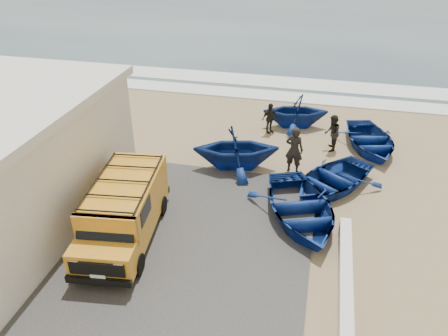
{
  "coord_description": "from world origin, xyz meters",
  "views": [
    {
      "loc": [
        3.73,
        -12.21,
        9.21
      ],
      "look_at": [
        0.59,
        1.18,
        1.2
      ],
      "focal_mm": 35.0,
      "sensor_mm": 36.0,
      "label": 1
    }
  ],
  "objects_px": {
    "boat_mid_left": "(236,148)",
    "boat_near_right": "(332,179)",
    "van": "(124,209)",
    "boat_mid_right": "(370,140)",
    "parapet": "(345,290)",
    "boat_near_left": "(301,208)",
    "fisherman_middle": "(332,133)",
    "boat_far_left": "(296,111)",
    "fisherman_front": "(294,150)",
    "fisherman_back": "(270,118)"
  },
  "relations": [
    {
      "from": "boat_mid_left",
      "to": "boat_near_right",
      "type": "bearing_deg",
      "value": -114.5
    },
    {
      "from": "van",
      "to": "boat_mid_right",
      "type": "distance_m",
      "value": 11.61
    },
    {
      "from": "van",
      "to": "boat_mid_right",
      "type": "xyz_separation_m",
      "value": [
        8.08,
        8.3,
        -0.68
      ]
    },
    {
      "from": "parapet",
      "to": "boat_near_left",
      "type": "bearing_deg",
      "value": 114.36
    },
    {
      "from": "van",
      "to": "fisherman_middle",
      "type": "bearing_deg",
      "value": 43.72
    },
    {
      "from": "boat_mid_left",
      "to": "boat_mid_right",
      "type": "height_order",
      "value": "boat_mid_left"
    },
    {
      "from": "boat_far_left",
      "to": "fisherman_middle",
      "type": "distance_m",
      "value": 2.82
    },
    {
      "from": "boat_mid_right",
      "to": "fisherman_middle",
      "type": "distance_m",
      "value": 1.84
    },
    {
      "from": "van",
      "to": "fisherman_front",
      "type": "bearing_deg",
      "value": 41.2
    },
    {
      "from": "boat_near_left",
      "to": "boat_far_left",
      "type": "bearing_deg",
      "value": 75.76
    },
    {
      "from": "boat_far_left",
      "to": "boat_mid_left",
      "type": "bearing_deg",
      "value": -34.04
    },
    {
      "from": "boat_near_left",
      "to": "fisherman_back",
      "type": "xyz_separation_m",
      "value": [
        -2.03,
        6.75,
        0.28
      ]
    },
    {
      "from": "boat_near_left",
      "to": "boat_near_right",
      "type": "xyz_separation_m",
      "value": [
        1.03,
        2.31,
        -0.05
      ]
    },
    {
      "from": "fisherman_front",
      "to": "fisherman_middle",
      "type": "distance_m",
      "value": 2.74
    },
    {
      "from": "boat_near_right",
      "to": "boat_mid_left",
      "type": "bearing_deg",
      "value": -154.48
    },
    {
      "from": "fisherman_back",
      "to": "boat_near_left",
      "type": "bearing_deg",
      "value": -119.67
    },
    {
      "from": "boat_near_left",
      "to": "fisherman_back",
      "type": "distance_m",
      "value": 7.05
    },
    {
      "from": "boat_far_left",
      "to": "fisherman_front",
      "type": "height_order",
      "value": "fisherman_front"
    },
    {
      "from": "parapet",
      "to": "boat_near_right",
      "type": "relative_size",
      "value": 1.51
    },
    {
      "from": "boat_near_left",
      "to": "fisherman_back",
      "type": "relative_size",
      "value": 3.0
    },
    {
      "from": "parapet",
      "to": "boat_near_right",
      "type": "height_order",
      "value": "boat_near_right"
    },
    {
      "from": "boat_mid_right",
      "to": "boat_far_left",
      "type": "relative_size",
      "value": 1.27
    },
    {
      "from": "boat_mid_right",
      "to": "parapet",
      "type": "bearing_deg",
      "value": -111.26
    },
    {
      "from": "boat_far_left",
      "to": "van",
      "type": "bearing_deg",
      "value": -35.57
    },
    {
      "from": "boat_near_right",
      "to": "boat_near_left",
      "type": "bearing_deg",
      "value": -78.21
    },
    {
      "from": "boat_mid_right",
      "to": "fisherman_front",
      "type": "relative_size",
      "value": 2.01
    },
    {
      "from": "parapet",
      "to": "fisherman_middle",
      "type": "distance_m",
      "value": 8.92
    },
    {
      "from": "boat_far_left",
      "to": "fisherman_middle",
      "type": "relative_size",
      "value": 1.92
    },
    {
      "from": "parapet",
      "to": "fisherman_back",
      "type": "bearing_deg",
      "value": 109.36
    },
    {
      "from": "boat_mid_left",
      "to": "fisherman_front",
      "type": "xyz_separation_m",
      "value": [
        2.34,
        0.24,
        0.08
      ]
    },
    {
      "from": "parapet",
      "to": "fisherman_front",
      "type": "relative_size",
      "value": 2.99
    },
    {
      "from": "boat_far_left",
      "to": "fisherman_back",
      "type": "relative_size",
      "value": 2.12
    },
    {
      "from": "van",
      "to": "boat_far_left",
      "type": "bearing_deg",
      "value": 58.34
    },
    {
      "from": "parapet",
      "to": "boat_far_left",
      "type": "height_order",
      "value": "boat_far_left"
    },
    {
      "from": "van",
      "to": "boat_near_left",
      "type": "relative_size",
      "value": 1.1
    },
    {
      "from": "boat_near_left",
      "to": "boat_mid_left",
      "type": "relative_size",
      "value": 1.28
    },
    {
      "from": "parapet",
      "to": "boat_mid_right",
      "type": "relative_size",
      "value": 1.48
    },
    {
      "from": "boat_near_right",
      "to": "fisherman_middle",
      "type": "xyz_separation_m",
      "value": [
        -0.12,
        3.25,
        0.42
      ]
    },
    {
      "from": "boat_far_left",
      "to": "fisherman_front",
      "type": "xyz_separation_m",
      "value": [
        0.32,
        -4.48,
        0.17
      ]
    },
    {
      "from": "boat_near_right",
      "to": "boat_mid_right",
      "type": "relative_size",
      "value": 0.98
    },
    {
      "from": "boat_mid_right",
      "to": "fisherman_front",
      "type": "bearing_deg",
      "value": -152.87
    },
    {
      "from": "fisherman_middle",
      "to": "fisherman_back",
      "type": "distance_m",
      "value": 3.18
    },
    {
      "from": "boat_near_left",
      "to": "fisherman_middle",
      "type": "relative_size",
      "value": 2.71
    },
    {
      "from": "boat_far_left",
      "to": "fisherman_front",
      "type": "bearing_deg",
      "value": -6.74
    },
    {
      "from": "boat_far_left",
      "to": "fisherman_back",
      "type": "height_order",
      "value": "boat_far_left"
    },
    {
      "from": "boat_near_right",
      "to": "boat_mid_left",
      "type": "height_order",
      "value": "boat_mid_left"
    },
    {
      "from": "boat_mid_right",
      "to": "van",
      "type": "bearing_deg",
      "value": -148.7
    },
    {
      "from": "van",
      "to": "fisherman_front",
      "type": "xyz_separation_m",
      "value": [
        4.9,
        5.48,
        -0.1
      ]
    },
    {
      "from": "parapet",
      "to": "fisherman_back",
      "type": "xyz_separation_m",
      "value": [
        -3.54,
        10.07,
        0.47
      ]
    },
    {
      "from": "van",
      "to": "boat_far_left",
      "type": "height_order",
      "value": "van"
    }
  ]
}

